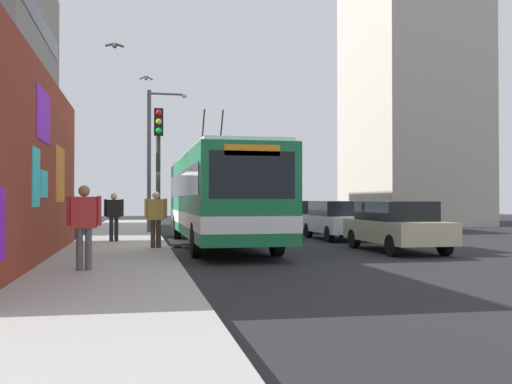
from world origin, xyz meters
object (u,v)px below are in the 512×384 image
at_px(pedestrian_near_wall, 84,220).
at_px(pedestrian_at_curb, 156,214).
at_px(traffic_light, 158,154).
at_px(parked_car_champagne, 396,225).
at_px(parked_car_white, 336,219).
at_px(street_lamp, 154,150).
at_px(pedestrian_midblock, 114,213).
at_px(city_bus, 218,195).
at_px(parked_car_navy, 296,215).

xyz_separation_m(pedestrian_near_wall, pedestrian_at_curb, (5.28, -1.66, -0.03)).
bearing_deg(traffic_light, pedestrian_near_wall, 162.24).
xyz_separation_m(parked_car_champagne, parked_car_white, (5.39, 0.00, -0.00)).
bearing_deg(street_lamp, pedestrian_near_wall, 172.50).
distance_m(pedestrian_near_wall, pedestrian_at_curb, 5.54).
bearing_deg(parked_car_champagne, pedestrian_midblock, 64.17).
distance_m(city_bus, pedestrian_midblock, 3.81).
xyz_separation_m(pedestrian_near_wall, pedestrian_midblock, (8.40, -0.29, -0.05)).
distance_m(parked_car_champagne, traffic_light, 7.79).
height_order(city_bus, parked_car_white, city_bus).
height_order(city_bus, street_lamp, street_lamp).
height_order(city_bus, pedestrian_at_curb, city_bus).
bearing_deg(pedestrian_at_curb, street_lamp, -1.22).
distance_m(parked_car_white, pedestrian_near_wall, 13.17).
height_order(parked_car_champagne, pedestrian_near_wall, pedestrian_near_wall).
bearing_deg(city_bus, street_lamp, 16.87).
relative_size(city_bus, traffic_light, 2.77).
relative_size(parked_car_champagne, pedestrian_at_curb, 2.54).
bearing_deg(parked_car_navy, pedestrian_at_curb, 143.82).
relative_size(parked_car_navy, pedestrian_at_curb, 2.63).
bearing_deg(parked_car_champagne, parked_car_white, 0.00).
bearing_deg(pedestrian_midblock, traffic_light, -153.82).
bearing_deg(pedestrian_near_wall, pedestrian_at_curb, -17.49).
height_order(pedestrian_near_wall, street_lamp, street_lamp).
xyz_separation_m(parked_car_champagne, parked_car_navy, (11.31, -0.00, -0.00)).
relative_size(pedestrian_at_curb, street_lamp, 0.26).
distance_m(city_bus, traffic_light, 3.13).
distance_m(pedestrian_near_wall, pedestrian_midblock, 8.40).
bearing_deg(pedestrian_near_wall, parked_car_champagne, -65.55).
bearing_deg(parked_car_navy, parked_car_white, 180.00).
height_order(parked_car_white, pedestrian_near_wall, pedestrian_near_wall).
bearing_deg(pedestrian_near_wall, parked_car_navy, -30.49).
distance_m(parked_car_champagne, street_lamp, 12.67).
height_order(parked_car_navy, traffic_light, traffic_light).
distance_m(traffic_light, street_lamp, 8.67).
xyz_separation_m(parked_car_champagne, street_lamp, (9.93, 7.24, 3.10)).
xyz_separation_m(parked_car_white, pedestrian_midblock, (-1.13, 8.80, 0.33)).
height_order(parked_car_white, street_lamp, street_lamp).
xyz_separation_m(pedestrian_near_wall, street_lamp, (14.06, -1.85, 2.72)).
relative_size(parked_car_navy, street_lamp, 0.70).
bearing_deg(city_bus, pedestrian_at_curb, 132.60).
bearing_deg(pedestrian_midblock, pedestrian_near_wall, 178.03).
relative_size(pedestrian_near_wall, pedestrian_midblock, 1.04).
height_order(parked_car_champagne, parked_car_navy, same).
bearing_deg(parked_car_white, pedestrian_at_curb, 119.71).
height_order(parked_car_champagne, pedestrian_at_curb, pedestrian_at_curb).
bearing_deg(parked_car_champagne, city_bus, 58.40).
relative_size(parked_car_navy, traffic_light, 1.05).
relative_size(parked_car_white, traffic_light, 0.94).
bearing_deg(parked_car_navy, traffic_light, 143.68).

